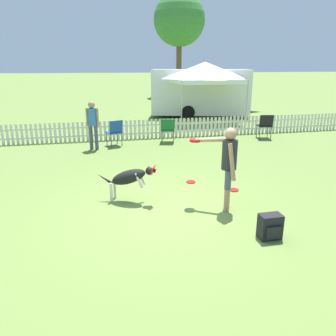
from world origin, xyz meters
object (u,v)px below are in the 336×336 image
at_px(handler_person, 228,160).
at_px(folding_chair_center, 168,128).
at_px(frisbee_near_handler, 234,190).
at_px(folding_chair_green_right, 265,124).
at_px(spectator_standing, 93,121).
at_px(tree_left_grove, 179,20).
at_px(canopy_tent_main, 205,73).
at_px(backpack_on_grass, 270,227).
at_px(leaping_dog, 129,177).
at_px(frisbee_near_dog, 191,182).
at_px(equipment_trailer, 200,92).
at_px(folding_chair_blue_left, 115,130).

bearing_deg(handler_person, folding_chair_center, 22.48).
xyz_separation_m(frisbee_near_handler, folding_chair_green_right, (3.31, 4.81, 0.54)).
height_order(folding_chair_center, spectator_standing, spectator_standing).
bearing_deg(tree_left_grove, canopy_tent_main, -99.04).
relative_size(backpack_on_grass, spectator_standing, 0.26).
height_order(leaping_dog, tree_left_grove, tree_left_grove).
xyz_separation_m(handler_person, canopy_tent_main, (2.93, 10.14, 1.34)).
xyz_separation_m(backpack_on_grass, folding_chair_green_right, (3.61, 6.91, 0.35)).
height_order(leaping_dog, canopy_tent_main, canopy_tent_main).
bearing_deg(frisbee_near_dog, equipment_trailer, 71.13).
distance_m(handler_person, leaping_dog, 1.97).
relative_size(frisbee_near_handler, equipment_trailer, 0.04).
bearing_deg(canopy_tent_main, tree_left_grove, 80.96).
xyz_separation_m(folding_chair_blue_left, spectator_standing, (-0.72, -0.35, 0.41)).
relative_size(handler_person, spectator_standing, 1.01).
bearing_deg(spectator_standing, frisbee_near_dog, 138.51).
height_order(frisbee_near_dog, folding_chair_blue_left, folding_chair_blue_left).
bearing_deg(equipment_trailer, frisbee_near_dog, -93.03).
bearing_deg(frisbee_near_dog, folding_chair_blue_left, 110.18).
bearing_deg(folding_chair_blue_left, folding_chair_center, 163.75).
relative_size(folding_chair_green_right, canopy_tent_main, 0.29).
relative_size(leaping_dog, backpack_on_grass, 2.92).
xyz_separation_m(folding_chair_blue_left, folding_chair_green_right, (5.60, 0.01, 0.01)).
bearing_deg(equipment_trailer, folding_chair_center, -101.84).
bearing_deg(tree_left_grove, folding_chair_center, -105.46).
relative_size(frisbee_near_handler, backpack_on_grass, 0.53).
xyz_separation_m(frisbee_near_dog, folding_chair_blue_left, (-1.50, 4.09, 0.53)).
height_order(leaping_dog, backpack_on_grass, leaping_dog).
xyz_separation_m(leaping_dog, equipment_trailer, (4.98, 10.92, 0.78)).
xyz_separation_m(frisbee_near_dog, spectator_standing, (-2.22, 3.75, 0.94)).
height_order(backpack_on_grass, canopy_tent_main, canopy_tent_main).
bearing_deg(leaping_dog, folding_chair_center, -176.74).
bearing_deg(handler_person, folding_chair_green_right, -10.34).
bearing_deg(frisbee_near_handler, frisbee_near_dog, 137.99).
bearing_deg(frisbee_near_dog, backpack_on_grass, -80.00).
relative_size(leaping_dog, frisbee_near_handler, 5.51).
height_order(spectator_standing, equipment_trailer, equipment_trailer).
bearing_deg(backpack_on_grass, canopy_tent_main, 76.82).
height_order(handler_person, frisbee_near_dog, handler_person).
height_order(backpack_on_grass, equipment_trailer, equipment_trailer).
height_order(leaping_dog, spectator_standing, spectator_standing).
bearing_deg(frisbee_near_dog, leaping_dog, -152.06).
bearing_deg(leaping_dog, frisbee_near_dog, 141.88).
bearing_deg(backpack_on_grass, frisbee_near_handler, 82.04).
distance_m(folding_chair_green_right, canopy_tent_main, 4.89).
height_order(handler_person, tree_left_grove, tree_left_grove).
bearing_deg(equipment_trailer, canopy_tent_main, -85.06).
distance_m(frisbee_near_dog, folding_chair_green_right, 5.83).
height_order(folding_chair_blue_left, folding_chair_green_right, folding_chair_green_right).
distance_m(backpack_on_grass, folding_chair_green_right, 7.80).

